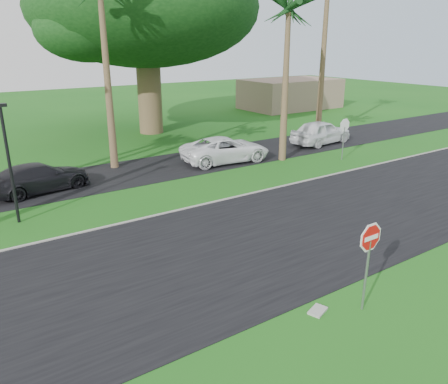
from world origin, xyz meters
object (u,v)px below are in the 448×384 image
object	(u,v)px
car_dark	(39,178)
car_minivan	(226,150)
stop_sign_far	(344,131)
car_pickup	(321,132)
stop_sign_near	(369,249)

from	to	relation	value
car_dark	car_minivan	size ratio (longest dim) A/B	0.89
stop_sign_far	car_pickup	distance (m)	4.40
stop_sign_far	car_dark	xyz separation A→B (m)	(-16.42, 3.92, -1.10)
stop_sign_far	car_dark	bearing A→B (deg)	-13.44
car_dark	car_pickup	world-z (taller)	car_pickup
stop_sign_near	car_dark	size ratio (longest dim) A/B	0.56
stop_sign_near	car_minivan	size ratio (longest dim) A/B	0.50
stop_sign_near	car_pickup	xyz separation A→B (m)	(13.54, 14.78, -0.96)
stop_sign_near	car_minivan	world-z (taller)	stop_sign_near
stop_sign_far	car_minivan	bearing A→B (deg)	-29.86
stop_sign_near	stop_sign_far	xyz separation A→B (m)	(11.50, 11.00, 0.00)
car_pickup	car_minivan	bearing A→B (deg)	85.97
stop_sign_far	car_pickup	xyz separation A→B (m)	(2.04, 3.78, -0.96)
stop_sign_far	car_minivan	world-z (taller)	stop_sign_far
stop_sign_near	car_pickup	distance (m)	20.06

